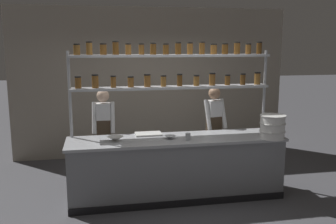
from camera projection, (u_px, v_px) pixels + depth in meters
ground_plane at (176, 197)px, 5.68m from camera, size 40.00×40.00×0.00m
back_wall at (152, 82)px, 7.67m from camera, size 5.59×0.12×3.01m
prep_counter at (176, 168)px, 5.59m from camera, size 3.19×0.76×0.92m
spice_shelf_unit at (172, 72)px, 5.66m from camera, size 3.08×0.28×2.33m
chef_left at (104, 131)px, 6.05m from camera, size 0.37×0.29×1.57m
chef_center at (214, 127)px, 6.33m from camera, size 0.39×0.31×1.57m
container_stack at (273, 127)px, 5.45m from camera, size 0.37×0.37×0.35m
cutting_board at (148, 134)px, 5.70m from camera, size 0.40×0.26×0.02m
prep_bowl_near_left at (170, 137)px, 5.45m from camera, size 0.17×0.17×0.05m
prep_bowl_center_front at (115, 139)px, 5.34m from camera, size 0.23×0.23×0.06m
serving_cup_front at (188, 137)px, 5.35m from camera, size 0.07×0.07×0.11m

